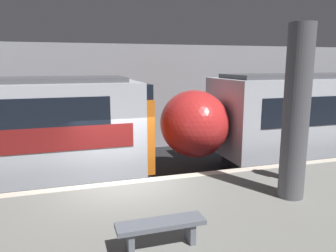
{
  "coord_description": "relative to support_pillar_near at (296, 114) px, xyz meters",
  "views": [
    {
      "loc": [
        -1.33,
        -8.14,
        4.08
      ],
      "look_at": [
        1.56,
        1.05,
        2.22
      ],
      "focal_mm": 35.0,
      "sensor_mm": 36.0,
      "label": 1
    }
  ],
  "objects": [
    {
      "name": "station_rear_barrier",
      "position": [
        -3.51,
        9.21,
        -0.51
      ],
      "size": [
        50.0,
        0.15,
        4.94
      ],
      "color": "#939399",
      "rests_on": "ground"
    },
    {
      "name": "support_pillar_near",
      "position": [
        0.0,
        0.0,
        0.0
      ],
      "size": [
        0.57,
        0.57,
        3.88
      ],
      "color": "#56565B",
      "rests_on": "platform"
    },
    {
      "name": "ground_plane",
      "position": [
        -3.51,
        2.18,
        -2.98
      ],
      "size": [
        120.0,
        120.0,
        0.0
      ],
      "primitive_type": "plane",
      "color": "black"
    },
    {
      "name": "person_waiting",
      "position": [
        0.72,
        0.95,
        -1.12
      ],
      "size": [
        0.38,
        0.24,
        1.57
      ],
      "color": "black",
      "rests_on": "platform"
    },
    {
      "name": "platform",
      "position": [
        -3.51,
        -0.16,
        -2.46
      ],
      "size": [
        40.0,
        4.69,
        1.05
      ],
      "color": "slate",
      "rests_on": "ground"
    },
    {
      "name": "platform_bench",
      "position": [
        -3.44,
        -1.11,
        -1.6
      ],
      "size": [
        1.5,
        0.4,
        0.45
      ],
      "color": "slate",
      "rests_on": "platform"
    }
  ]
}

